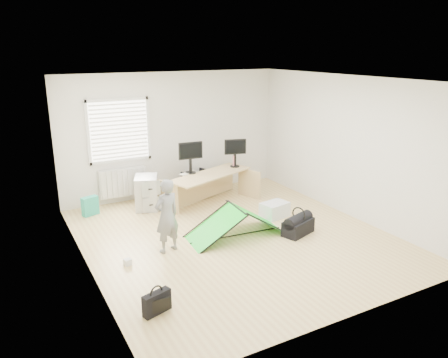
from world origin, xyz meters
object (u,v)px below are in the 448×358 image
desk (211,189)px  monitor_left (190,162)px  kite (237,222)px  person (167,216)px  laptop_bag (157,303)px  duffel_bag (298,227)px  filing_cabinet (147,192)px  thermos (234,161)px  storage_crate (275,210)px  monitor_right (235,157)px  office_chair (198,183)px

desk → monitor_left: monitor_left is taller
kite → person: bearing=-175.7°
laptop_bag → duffel_bag: (3.04, 1.09, -0.01)m
filing_cabinet → thermos: size_ratio=2.75×
filing_cabinet → storage_crate: bearing=-17.1°
desk → filing_cabinet: bearing=142.4°
filing_cabinet → duffel_bag: (1.93, -2.53, -0.21)m
monitor_left → thermos: 1.07m
desk → monitor_right: 0.96m
thermos → monitor_left: bearing=-178.9°
office_chair → kite: size_ratio=0.34×
monitor_right → person: person is taller
monitor_right → duffel_bag: (-0.08, -2.40, -0.76)m
monitor_right → duffel_bag: size_ratio=0.78×
storage_crate → monitor_right: bearing=91.3°
office_chair → storage_crate: bearing=96.6°
desk → monitor_right: size_ratio=4.08×
monitor_left → office_chair: 0.87m
kite → laptop_bag: (-2.04, -1.54, -0.13)m
person → monitor_right: bearing=-156.1°
duffel_bag → laptop_bag: bearing=-179.0°
person → laptop_bag: person is taller
filing_cabinet → storage_crate: 2.62m
monitor_right → office_chair: 1.02m
desk → monitor_left: size_ratio=3.80×
filing_cabinet → kite: 2.28m
duffel_bag → thermos: bearing=69.5°
thermos → person: size_ratio=0.20×
filing_cabinet → kite: (0.93, -2.08, -0.07)m
filing_cabinet → monitor_right: size_ratio=1.44×
monitor_right → laptop_bag: monitor_right is taller
desk → laptop_bag: size_ratio=5.11×
monitor_right → storage_crate: 1.69m
kite → storage_crate: bearing=26.4°
monitor_right → monitor_left: bearing=-163.9°
filing_cabinet → monitor_right: 2.08m
thermos → office_chair: size_ratio=0.42×
kite → desk: bearing=83.7°
desk → monitor_right: bearing=-1.3°
desk → thermos: thermos is taller
person → duffel_bag: bearing=152.9°
monitor_left → laptop_bag: bearing=-115.0°
filing_cabinet → kite: bearing=-44.2°
office_chair → laptop_bag: (-2.43, -3.94, -0.13)m
filing_cabinet → laptop_bag: (-1.11, -3.62, -0.20)m
desk → monitor_left: (-0.34, 0.25, 0.57)m
filing_cabinet → monitor_left: 1.10m
desk → kite: size_ratio=1.12×
person → storage_crate: (2.39, 0.41, -0.47)m
monitor_left → thermos: (1.06, 0.02, -0.12)m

